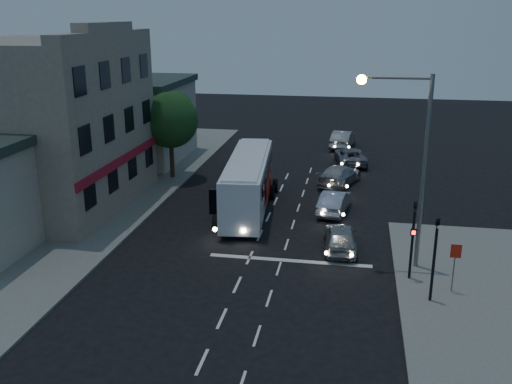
% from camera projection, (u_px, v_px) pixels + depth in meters
% --- Properties ---
extents(ground, '(120.00, 120.00, 0.00)m').
position_uv_depth(ground, '(242.00, 275.00, 26.43)').
color(ground, black).
extents(sidewalk_far, '(12.00, 50.00, 0.12)m').
position_uv_depth(sidewalk_far, '(66.00, 204.00, 36.08)').
color(sidewalk_far, slate).
rests_on(sidewalk_far, ground).
extents(road_markings, '(8.00, 30.55, 0.01)m').
position_uv_depth(road_markings, '(279.00, 249.00, 29.32)').
color(road_markings, silver).
rests_on(road_markings, ground).
extents(tour_bus, '(3.24, 11.01, 3.33)m').
position_uv_depth(tour_bus, '(248.00, 181.00, 34.79)').
color(tour_bus, white).
rests_on(tour_bus, ground).
extents(car_suv, '(1.90, 4.11, 1.37)m').
position_uv_depth(car_suv, '(340.00, 237.00, 29.06)').
color(car_suv, '#A3A3A3').
rests_on(car_suv, ground).
extents(car_sedan_a, '(2.03, 4.26, 1.35)m').
position_uv_depth(car_sedan_a, '(334.00, 202.00, 34.54)').
color(car_sedan_a, '#B8B7C7').
rests_on(car_sedan_a, ground).
extents(car_sedan_b, '(3.34, 5.13, 1.38)m').
position_uv_depth(car_sedan_b, '(339.00, 175.00, 40.17)').
color(car_sedan_b, '#AFAFAF').
rests_on(car_sedan_b, ground).
extents(car_sedan_c, '(2.90, 5.04, 1.32)m').
position_uv_depth(car_sedan_c, '(350.00, 156.00, 45.56)').
color(car_sedan_c, slate).
rests_on(car_sedan_c, ground).
extents(car_extra, '(2.25, 4.91, 1.56)m').
position_uv_depth(car_extra, '(343.00, 139.00, 51.13)').
color(car_extra, '#999999').
rests_on(car_extra, ground).
extents(traffic_signal_main, '(0.25, 0.35, 4.10)m').
position_uv_depth(traffic_signal_main, '(413.00, 231.00, 25.16)').
color(traffic_signal_main, black).
rests_on(traffic_signal_main, sidewalk_near).
extents(traffic_signal_side, '(0.18, 0.15, 4.10)m').
position_uv_depth(traffic_signal_side, '(435.00, 249.00, 23.19)').
color(traffic_signal_side, black).
rests_on(traffic_signal_side, sidewalk_near).
extents(regulatory_sign, '(0.45, 0.12, 2.20)m').
position_uv_depth(regulatory_sign, '(455.00, 260.00, 24.18)').
color(regulatory_sign, slate).
rests_on(regulatory_sign, sidewalk_near).
extents(streetlight, '(3.32, 0.44, 9.00)m').
position_uv_depth(streetlight, '(411.00, 150.00, 25.55)').
color(streetlight, slate).
rests_on(streetlight, sidewalk_near).
extents(main_building, '(10.12, 12.00, 11.00)m').
position_uv_depth(main_building, '(43.00, 124.00, 34.71)').
color(main_building, gray).
rests_on(main_building, sidewalk_far).
extents(low_building_north, '(9.40, 9.40, 6.50)m').
position_uv_depth(low_building_north, '(128.00, 118.00, 46.43)').
color(low_building_north, '#A39E94').
rests_on(low_building_north, sidewalk_far).
extents(street_tree, '(4.00, 4.00, 6.20)m').
position_uv_depth(street_tree, '(170.00, 118.00, 40.55)').
color(street_tree, black).
rests_on(street_tree, sidewalk_far).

